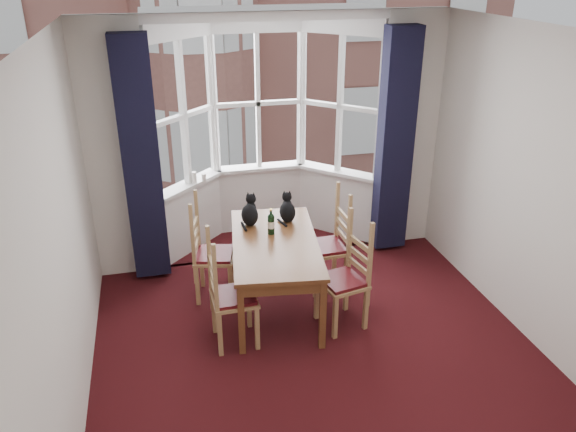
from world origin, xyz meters
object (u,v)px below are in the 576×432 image
object	(u,v)px
wine_bottle	(271,223)
candle_short	(204,177)
chair_left_far	(206,256)
cat_right	(287,210)
chair_left_near	(224,299)
chair_right_near	(350,280)
cat_left	(250,213)
dining_table	(275,248)
chair_right_far	(334,247)
candle_tall	(194,177)

from	to	relation	value
wine_bottle	candle_short	size ratio (longest dim) A/B	2.91
chair_left_far	candle_short	bearing A→B (deg)	83.54
cat_right	chair_left_far	bearing A→B (deg)	-176.09
chair_left_near	cat_right	world-z (taller)	cat_right
chair_right_near	cat_left	xyz separation A→B (m)	(-0.81, 0.87, 0.41)
dining_table	candle_short	world-z (taller)	candle_short
chair_left_near	dining_table	bearing A→B (deg)	39.57
dining_table	chair_left_far	world-z (taller)	chair_left_far
chair_left_far	chair_right_near	distance (m)	1.53
chair_right_far	candle_short	bearing A→B (deg)	134.53
cat_right	candle_short	size ratio (longest dim) A/B	3.46
candle_short	chair_right_far	bearing A→B (deg)	-45.47
cat_right	candle_short	distance (m)	1.31
chair_right_near	cat_right	size ratio (longest dim) A/B	2.84
chair_right_far	candle_short	world-z (taller)	candle_short
chair_left_near	chair_right_far	world-z (taller)	same
chair_left_far	cat_right	size ratio (longest dim) A/B	2.84
chair_left_near	candle_short	world-z (taller)	candle_short
cat_right	candle_short	xyz separation A→B (m)	(-0.76, 1.07, 0.04)
cat_right	wine_bottle	bearing A→B (deg)	-131.45
chair_left_far	wine_bottle	size ratio (longest dim) A/B	3.38
chair_right_near	cat_right	world-z (taller)	cat_right
dining_table	candle_short	distance (m)	1.61
chair_right_near	candle_tall	world-z (taller)	candle_tall
chair_left_near	chair_right_far	size ratio (longest dim) A/B	1.00
wine_bottle	dining_table	bearing A→B (deg)	-89.38
wine_bottle	cat_left	bearing A→B (deg)	121.55
chair_right_near	chair_right_far	world-z (taller)	same
dining_table	chair_right_far	distance (m)	0.77
wine_bottle	candle_tall	world-z (taller)	wine_bottle
chair_left_far	chair_right_near	world-z (taller)	same
wine_bottle	cat_right	bearing A→B (deg)	48.55
dining_table	cat_right	xyz separation A→B (m)	(0.23, 0.43, 0.20)
wine_bottle	candle_tall	bearing A→B (deg)	116.47
dining_table	chair_left_near	distance (m)	0.78
dining_table	candle_short	xyz separation A→B (m)	(-0.53, 1.50, 0.25)
chair_left_near	chair_right_near	size ratio (longest dim) A/B	1.00
dining_table	chair_right_near	world-z (taller)	chair_right_near
chair_right_near	chair_right_far	bearing A→B (deg)	85.11
wine_bottle	candle_short	distance (m)	1.43
dining_table	chair_right_near	bearing A→B (deg)	-34.21
chair_left_far	chair_right_near	bearing A→B (deg)	-31.77
chair_left_far	wine_bottle	distance (m)	0.80
chair_right_near	candle_short	bearing A→B (deg)	121.26
candle_tall	chair_right_far	bearing A→B (deg)	-42.18
cat_right	candle_tall	bearing A→B (deg)	130.32
chair_left_far	candle_tall	size ratio (longest dim) A/B	6.79
chair_right_near	candle_short	xyz separation A→B (m)	(-1.17, 1.93, 0.44)
cat_left	candle_tall	bearing A→B (deg)	115.05
cat_left	wine_bottle	world-z (taller)	cat_left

